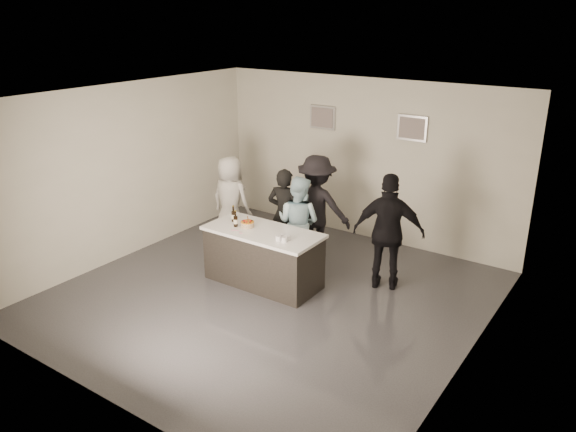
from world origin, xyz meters
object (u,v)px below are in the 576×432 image
(person_main_black, at_px, (284,214))
(person_guest_left, at_px, (230,200))
(person_main_blue, at_px, (298,222))
(bar_counter, at_px, (263,257))
(beer_bottle_a, at_px, (233,214))
(person_guest_right, at_px, (389,232))
(beer_bottle_b, at_px, (236,219))
(cake, at_px, (247,225))
(person_guest_back, at_px, (316,207))

(person_main_black, distance_m, person_guest_left, 1.27)
(person_guest_left, bearing_deg, person_main_blue, 169.87)
(person_guest_left, bearing_deg, bar_counter, 142.62)
(bar_counter, height_order, beer_bottle_a, beer_bottle_a)
(person_guest_left, bearing_deg, person_guest_right, 175.67)
(beer_bottle_b, distance_m, person_guest_left, 1.61)
(person_main_blue, bearing_deg, cake, 61.76)
(person_main_black, xyz_separation_m, person_main_blue, (0.38, -0.13, -0.02))
(beer_bottle_b, bearing_deg, person_guest_left, 133.12)
(person_guest_left, height_order, person_guest_back, person_guest_back)
(person_guest_back, bearing_deg, beer_bottle_b, 53.08)
(bar_counter, xyz_separation_m, person_guest_back, (0.14, 1.35, 0.47))
(beer_bottle_a, relative_size, person_guest_back, 0.14)
(bar_counter, height_order, beer_bottle_b, beer_bottle_b)
(person_main_black, distance_m, person_main_blue, 0.40)
(bar_counter, xyz_separation_m, cake, (-0.29, -0.01, 0.49))
(beer_bottle_b, height_order, person_main_black, person_main_black)
(person_guest_right, height_order, person_guest_back, person_guest_right)
(person_main_black, xyz_separation_m, person_guest_right, (1.94, -0.00, 0.11))
(beer_bottle_a, relative_size, person_main_blue, 0.16)
(beer_bottle_a, distance_m, beer_bottle_b, 0.23)
(beer_bottle_a, height_order, person_main_black, person_main_black)
(cake, xyz_separation_m, person_main_blue, (0.39, 0.86, -0.15))
(person_main_blue, height_order, person_guest_back, person_guest_back)
(bar_counter, distance_m, person_main_black, 1.08)
(cake, bearing_deg, person_main_blue, 65.59)
(person_main_black, relative_size, person_guest_left, 0.99)
(beer_bottle_a, bearing_deg, person_guest_back, 59.46)
(cake, relative_size, beer_bottle_a, 0.82)
(person_main_blue, xyz_separation_m, person_guest_right, (1.57, 0.13, 0.13))
(person_main_black, relative_size, person_guest_right, 0.88)
(bar_counter, distance_m, person_main_blue, 0.92)
(beer_bottle_a, relative_size, person_guest_left, 0.16)
(person_main_blue, relative_size, person_guest_left, 0.97)
(bar_counter, xyz_separation_m, person_main_black, (-0.28, 0.98, 0.36))
(cake, height_order, person_main_blue, person_main_blue)
(cake, relative_size, person_main_black, 0.13)
(beer_bottle_a, bearing_deg, beer_bottle_b, -41.88)
(person_main_blue, relative_size, person_guest_back, 0.86)
(person_guest_back, bearing_deg, person_main_blue, 70.68)
(beer_bottle_a, height_order, person_guest_left, person_guest_left)
(cake, xyz_separation_m, beer_bottle_b, (-0.16, -0.09, 0.09))
(beer_bottle_a, height_order, person_guest_back, person_guest_back)
(bar_counter, height_order, person_main_black, person_main_black)
(cake, xyz_separation_m, person_guest_right, (1.96, 0.99, -0.01))
(person_guest_right, bearing_deg, beer_bottle_b, 6.71)
(beer_bottle_a, xyz_separation_m, person_main_black, (0.35, 0.93, -0.22))
(beer_bottle_a, height_order, beer_bottle_b, same)
(person_main_blue, height_order, person_guest_left, person_guest_left)
(beer_bottle_b, relative_size, person_main_black, 0.16)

